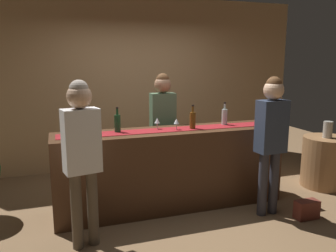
{
  "coord_description": "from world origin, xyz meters",
  "views": [
    {
      "loc": [
        -1.34,
        -3.88,
        1.83
      ],
      "look_at": [
        -0.04,
        0.0,
        1.05
      ],
      "focal_mm": 36.28,
      "sensor_mm": 36.0,
      "label": 1
    }
  ],
  "objects_px": {
    "wine_bottle_clear": "(224,117)",
    "customer_sipping": "(271,132)",
    "customer_browsing": "(82,147)",
    "vase_on_side_table": "(328,130)",
    "wine_bottle_green": "(117,123)",
    "wine_glass_mid_counter": "(84,126)",
    "wine_glass_far_end": "(176,122)",
    "wine_glass_near_customer": "(157,121)",
    "handbag": "(307,210)",
    "bartender": "(163,119)",
    "wine_bottle_amber": "(193,120)",
    "round_side_table": "(326,162)"
  },
  "relations": [
    {
      "from": "wine_bottle_green",
      "to": "wine_glass_near_customer",
      "type": "height_order",
      "value": "wine_bottle_green"
    },
    {
      "from": "customer_browsing",
      "to": "vase_on_side_table",
      "type": "height_order",
      "value": "customer_browsing"
    },
    {
      "from": "wine_bottle_amber",
      "to": "handbag",
      "type": "height_order",
      "value": "wine_bottle_amber"
    },
    {
      "from": "wine_glass_near_customer",
      "to": "wine_glass_far_end",
      "type": "bearing_deg",
      "value": -28.49
    },
    {
      "from": "wine_glass_far_end",
      "to": "customer_browsing",
      "type": "height_order",
      "value": "customer_browsing"
    },
    {
      "from": "wine_bottle_amber",
      "to": "handbag",
      "type": "relative_size",
      "value": 1.08
    },
    {
      "from": "wine_glass_far_end",
      "to": "vase_on_side_table",
      "type": "xyz_separation_m",
      "value": [
        2.32,
        -0.03,
        -0.24
      ]
    },
    {
      "from": "wine_glass_mid_counter",
      "to": "customer_browsing",
      "type": "relative_size",
      "value": 0.09
    },
    {
      "from": "wine_glass_mid_counter",
      "to": "wine_glass_near_customer",
      "type": "bearing_deg",
      "value": 4.66
    },
    {
      "from": "wine_bottle_amber",
      "to": "vase_on_side_table",
      "type": "bearing_deg",
      "value": -0.87
    },
    {
      "from": "wine_glass_near_customer",
      "to": "customer_sipping",
      "type": "relative_size",
      "value": 0.09
    },
    {
      "from": "vase_on_side_table",
      "to": "bartender",
      "type": "bearing_deg",
      "value": 164.34
    },
    {
      "from": "wine_bottle_clear",
      "to": "wine_bottle_amber",
      "type": "distance_m",
      "value": 0.52
    },
    {
      "from": "customer_browsing",
      "to": "handbag",
      "type": "distance_m",
      "value": 2.7
    },
    {
      "from": "wine_glass_mid_counter",
      "to": "wine_glass_far_end",
      "type": "height_order",
      "value": "same"
    },
    {
      "from": "wine_bottle_clear",
      "to": "wine_glass_mid_counter",
      "type": "bearing_deg",
      "value": -177.66
    },
    {
      "from": "wine_bottle_green",
      "to": "vase_on_side_table",
      "type": "bearing_deg",
      "value": -2.27
    },
    {
      "from": "wine_glass_far_end",
      "to": "handbag",
      "type": "height_order",
      "value": "wine_glass_far_end"
    },
    {
      "from": "wine_bottle_green",
      "to": "customer_sipping",
      "type": "distance_m",
      "value": 1.81
    },
    {
      "from": "wine_glass_far_end",
      "to": "customer_sipping",
      "type": "bearing_deg",
      "value": -29.57
    },
    {
      "from": "wine_glass_near_customer",
      "to": "bartender",
      "type": "xyz_separation_m",
      "value": [
        0.23,
        0.5,
        -0.07
      ]
    },
    {
      "from": "wine_bottle_clear",
      "to": "vase_on_side_table",
      "type": "bearing_deg",
      "value": -5.2
    },
    {
      "from": "customer_browsing",
      "to": "wine_bottle_amber",
      "type": "bearing_deg",
      "value": 12.02
    },
    {
      "from": "wine_bottle_green",
      "to": "wine_glass_mid_counter",
      "type": "bearing_deg",
      "value": -172.83
    },
    {
      "from": "customer_sipping",
      "to": "handbag",
      "type": "xyz_separation_m",
      "value": [
        0.37,
        -0.26,
        -0.91
      ]
    },
    {
      "from": "wine_bottle_green",
      "to": "wine_bottle_amber",
      "type": "bearing_deg",
      "value": -5.44
    },
    {
      "from": "wine_glass_near_customer",
      "to": "handbag",
      "type": "xyz_separation_m",
      "value": [
        1.56,
        -0.93,
        -0.99
      ]
    },
    {
      "from": "wine_glass_near_customer",
      "to": "vase_on_side_table",
      "type": "bearing_deg",
      "value": -3.24
    },
    {
      "from": "wine_bottle_amber",
      "to": "customer_sipping",
      "type": "xyz_separation_m",
      "value": [
        0.76,
        -0.56,
        -0.09
      ]
    },
    {
      "from": "handbag",
      "to": "wine_glass_near_customer",
      "type": "bearing_deg",
      "value": 149.19
    },
    {
      "from": "bartender",
      "to": "vase_on_side_table",
      "type": "xyz_separation_m",
      "value": [
        2.3,
        -0.64,
        -0.17
      ]
    },
    {
      "from": "wine_glass_mid_counter",
      "to": "wine_glass_far_end",
      "type": "bearing_deg",
      "value": -2.22
    },
    {
      "from": "wine_glass_mid_counter",
      "to": "wine_bottle_green",
      "type": "bearing_deg",
      "value": 7.17
    },
    {
      "from": "wine_glass_far_end",
      "to": "round_side_table",
      "type": "xyz_separation_m",
      "value": [
        2.35,
        -0.02,
        -0.73
      ]
    },
    {
      "from": "wine_glass_mid_counter",
      "to": "handbag",
      "type": "bearing_deg",
      "value": -19.3
    },
    {
      "from": "bartender",
      "to": "customer_browsing",
      "type": "xyz_separation_m",
      "value": [
        -1.2,
        -1.22,
        -0.0
      ]
    },
    {
      "from": "handbag",
      "to": "bartender",
      "type": "bearing_deg",
      "value": 132.85
    },
    {
      "from": "wine_bottle_clear",
      "to": "customer_sipping",
      "type": "xyz_separation_m",
      "value": [
        0.26,
        -0.67,
        -0.09
      ]
    },
    {
      "from": "wine_glass_mid_counter",
      "to": "vase_on_side_table",
      "type": "relative_size",
      "value": 0.6
    },
    {
      "from": "wine_glass_mid_counter",
      "to": "bartender",
      "type": "relative_size",
      "value": 0.09
    },
    {
      "from": "wine_bottle_amber",
      "to": "customer_browsing",
      "type": "relative_size",
      "value": 0.18
    },
    {
      "from": "customer_browsing",
      "to": "vase_on_side_table",
      "type": "bearing_deg",
      "value": -2.13
    },
    {
      "from": "wine_bottle_amber",
      "to": "wine_glass_near_customer",
      "type": "bearing_deg",
      "value": 165.37
    },
    {
      "from": "wine_glass_far_end",
      "to": "wine_bottle_green",
      "type": "bearing_deg",
      "value": 172.65
    },
    {
      "from": "wine_glass_mid_counter",
      "to": "vase_on_side_table",
      "type": "bearing_deg",
      "value": -1.19
    },
    {
      "from": "wine_bottle_green",
      "to": "vase_on_side_table",
      "type": "height_order",
      "value": "wine_bottle_green"
    },
    {
      "from": "wine_glass_near_customer",
      "to": "round_side_table",
      "type": "bearing_deg",
      "value": -2.93
    },
    {
      "from": "wine_bottle_clear",
      "to": "customer_sipping",
      "type": "height_order",
      "value": "customer_sipping"
    },
    {
      "from": "wine_glass_far_end",
      "to": "customer_sipping",
      "type": "distance_m",
      "value": 1.13
    },
    {
      "from": "customer_browsing",
      "to": "round_side_table",
      "type": "xyz_separation_m",
      "value": [
        3.53,
        0.59,
        -0.66
      ]
    }
  ]
}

